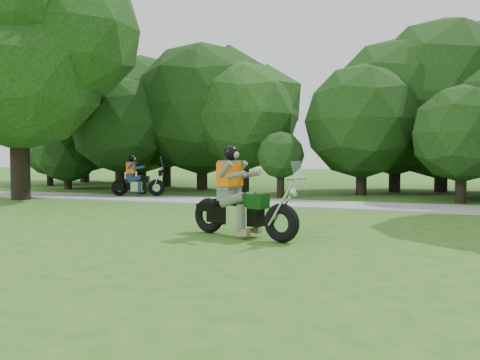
# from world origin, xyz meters

# --- Properties ---
(ground) EXTENTS (100.00, 100.00, 0.00)m
(ground) POSITION_xyz_m (0.00, 0.00, 0.00)
(ground) COLOR #2D601B
(ground) RESTS_ON ground
(walkway) EXTENTS (60.00, 2.20, 0.06)m
(walkway) POSITION_xyz_m (0.00, 8.00, 0.03)
(walkway) COLOR gray
(walkway) RESTS_ON ground
(tree_line) EXTENTS (38.99, 11.77, 7.72)m
(tree_line) POSITION_xyz_m (0.60, 14.76, 3.69)
(tree_line) COLOR black
(tree_line) RESTS_ON ground
(big_tree_west) EXTENTS (8.64, 6.56, 9.96)m
(big_tree_west) POSITION_xyz_m (-10.54, 6.85, 5.76)
(big_tree_west) COLOR black
(big_tree_west) RESTS_ON ground
(chopper_motorcycle) EXTENTS (2.51, 1.24, 1.83)m
(chopper_motorcycle) POSITION_xyz_m (-0.24, 1.53, 0.68)
(chopper_motorcycle) COLOR black
(chopper_motorcycle) RESTS_ON ground
(touring_motorcycle) EXTENTS (2.06, 1.08, 1.61)m
(touring_motorcycle) POSITION_xyz_m (-6.91, 8.56, 0.64)
(touring_motorcycle) COLOR black
(touring_motorcycle) RESTS_ON walkway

